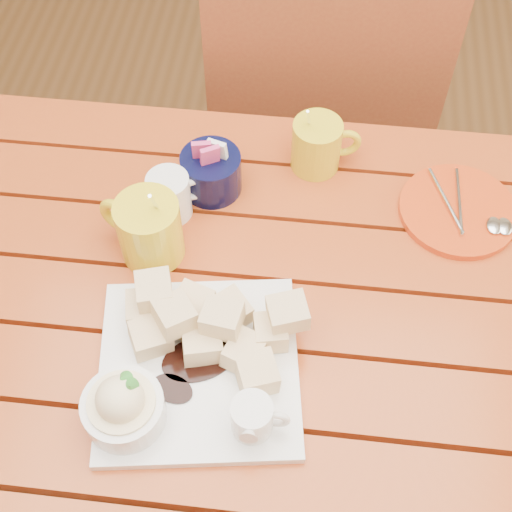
# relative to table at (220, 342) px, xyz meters

# --- Properties ---
(ground) EXTENTS (5.00, 5.00, 0.00)m
(ground) POSITION_rel_table_xyz_m (0.00, -0.00, -0.64)
(ground) COLOR brown
(ground) RESTS_ON ground
(table) EXTENTS (1.20, 0.79, 0.75)m
(table) POSITION_rel_table_xyz_m (0.00, 0.00, 0.00)
(table) COLOR maroon
(table) RESTS_ON ground
(dessert_plate) EXTENTS (0.30, 0.30, 0.11)m
(dessert_plate) POSITION_rel_table_xyz_m (-0.02, -0.11, 0.14)
(dessert_plate) COLOR white
(dessert_plate) RESTS_ON table
(coffee_mug_left) EXTENTS (0.13, 0.10, 0.16)m
(coffee_mug_left) POSITION_rel_table_xyz_m (-0.11, 0.09, 0.16)
(coffee_mug_left) COLOR yellow
(coffee_mug_left) RESTS_ON table
(coffee_mug_right) EXTENTS (0.11, 0.08, 0.13)m
(coffee_mug_right) POSITION_rel_table_xyz_m (0.12, 0.29, 0.15)
(coffee_mug_right) COLOR yellow
(coffee_mug_right) RESTS_ON table
(cream_pitcher) EXTENTS (0.10, 0.08, 0.08)m
(cream_pitcher) POSITION_rel_table_xyz_m (-0.09, 0.17, 0.15)
(cream_pitcher) COLOR white
(cream_pitcher) RESTS_ON table
(sugar_caddy) EXTENTS (0.10, 0.10, 0.10)m
(sugar_caddy) POSITION_rel_table_xyz_m (-0.04, 0.22, 0.14)
(sugar_caddy) COLOR black
(sugar_caddy) RESTS_ON table
(orange_saucer) EXTENTS (0.19, 0.19, 0.02)m
(orange_saucer) POSITION_rel_table_xyz_m (0.35, 0.21, 0.11)
(orange_saucer) COLOR red
(orange_saucer) RESTS_ON table
(chair_far) EXTENTS (0.49, 0.49, 0.96)m
(chair_far) POSITION_rel_table_xyz_m (0.12, 0.64, -0.11)
(chair_far) COLOR brown
(chair_far) RESTS_ON ground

